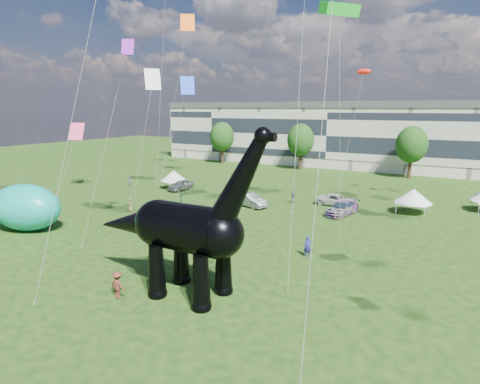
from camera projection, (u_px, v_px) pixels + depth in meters
The scene contains 14 objects.
ground at pixel (177, 282), 27.80m from camera, with size 220.00×220.00×0.00m, color #16330C.
terrace_row at pixel (335, 137), 83.03m from camera, with size 78.00×11.00×12.00m, color beige.
tree_far_left at pixel (222, 134), 86.10m from camera, with size 5.20×5.20×9.44m.
tree_mid_left at pixel (301, 137), 77.30m from camera, with size 5.20×5.20×9.44m.
tree_mid_right at pixel (412, 142), 67.52m from camera, with size 5.20×5.20×9.44m.
dinosaur_sculpture at pixel (182, 230), 25.45m from camera, with size 13.75×3.79×11.31m.
car_silver at pixel (181, 185), 58.68m from camera, with size 1.83×4.55×1.55m, color #A4A4A9.
car_grey at pixel (250, 200), 49.04m from camera, with size 1.67×4.79×1.58m, color slate.
car_white at pixel (337, 200), 49.53m from camera, with size 2.32×5.03×1.40m, color silver.
car_dark at pixel (342, 208), 45.29m from camera, with size 2.13×5.24×1.52m, color #595960.
gazebo_near at pixel (413, 196), 45.60m from camera, with size 4.24×4.24×2.84m.
gazebo_left at pixel (174, 176), 59.90m from camera, with size 5.14×5.14×2.72m.
inflatable_teal at pixel (26, 207), 39.25m from camera, with size 7.39×4.62×4.62m, color #0DA193.
visitors at pixel (198, 212), 43.36m from camera, with size 46.85×41.54×1.85m.
Camera 1 is at (16.74, -20.26, 11.87)m, focal length 30.00 mm.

